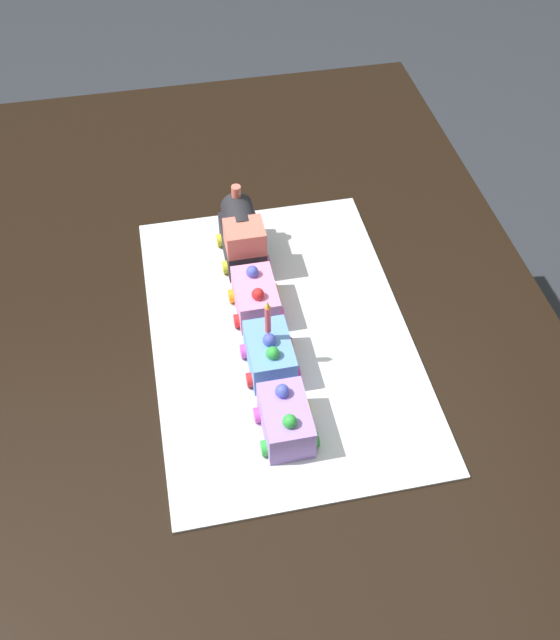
% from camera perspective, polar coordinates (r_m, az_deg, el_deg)
% --- Properties ---
extents(ground_plane, '(8.00, 8.00, 0.00)m').
position_cam_1_polar(ground_plane, '(1.79, -2.20, -15.18)').
color(ground_plane, '#2D3038').
extents(dining_table, '(1.40, 1.00, 0.74)m').
position_cam_1_polar(dining_table, '(1.25, -3.03, -2.25)').
color(dining_table, black).
rests_on(dining_table, ground).
extents(cake_board, '(0.60, 0.40, 0.00)m').
position_cam_1_polar(cake_board, '(1.13, 0.00, -1.07)').
color(cake_board, silver).
rests_on(cake_board, dining_table).
extents(cake_locomotive, '(0.14, 0.08, 0.12)m').
position_cam_1_polar(cake_locomotive, '(1.22, -3.04, 6.71)').
color(cake_locomotive, '#232328').
rests_on(cake_locomotive, cake_board).
extents(cake_car_hopper_bubblegum, '(0.10, 0.08, 0.07)m').
position_cam_1_polar(cake_car_hopper_bubblegum, '(1.14, -1.95, 1.79)').
color(cake_car_hopper_bubblegum, pink).
rests_on(cake_car_hopper_bubblegum, cake_board).
extents(cake_car_gondola_sky_blue, '(0.10, 0.08, 0.07)m').
position_cam_1_polar(cake_car_gondola_sky_blue, '(1.06, -0.83, -2.76)').
color(cake_car_gondola_sky_blue, '#669EEA').
rests_on(cake_car_gondola_sky_blue, cake_board).
extents(cake_car_caboose_lavender, '(0.10, 0.08, 0.07)m').
position_cam_1_polar(cake_car_caboose_lavender, '(1.00, 0.46, -7.94)').
color(cake_car_caboose_lavender, '#AD84E0').
rests_on(cake_car_caboose_lavender, cake_board).
extents(birthday_candle, '(0.01, 0.01, 0.06)m').
position_cam_1_polar(birthday_candle, '(1.01, -0.97, 0.24)').
color(birthday_candle, '#F24C59').
rests_on(birthday_candle, cake_car_gondola_sky_blue).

